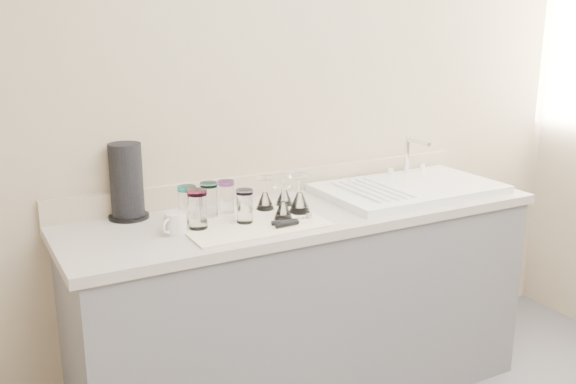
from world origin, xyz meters
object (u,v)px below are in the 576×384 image
can_opener (293,222)px  white_mug (176,224)px  tumbler_lavender (245,206)px  goblet_back_left (265,198)px  goblet_back_right (284,195)px  goblet_front_right (300,200)px  tumbler_teal (187,204)px  paper_towel_roll (127,182)px  tumbler_cyan (209,199)px  tumbler_magenta (198,209)px  sink_unit (409,188)px  goblet_front_left (283,208)px  tumbler_purple (226,197)px

can_opener → white_mug: bearing=162.9°
tumbler_lavender → goblet_back_left: 0.20m
goblet_back_right → white_mug: 0.54m
goblet_front_right → tumbler_teal: bearing=166.9°
tumbler_lavender → paper_towel_roll: bearing=141.6°
tumbler_cyan → tumbler_magenta: (-0.10, -0.12, 0.01)m
tumbler_cyan → goblet_back_left: 0.24m
white_mug → goblet_back_right: bearing=13.3°
sink_unit → tumbler_teal: (-1.06, 0.05, 0.06)m
white_mug → paper_towel_roll: size_ratio=0.39×
tumbler_cyan → tumbler_magenta: tumbler_magenta is taller
tumbler_magenta → tumbler_lavender: bearing=-6.0°
tumbler_magenta → goblet_front_right: 0.44m
sink_unit → tumbler_cyan: 0.97m
goblet_back_right → goblet_front_left: goblet_front_left is taller
tumbler_teal → goblet_front_left: (0.34, -0.15, -0.03)m
tumbler_cyan → goblet_front_right: bearing=-20.1°
tumbler_magenta → goblet_back_right: size_ratio=1.14×
paper_towel_roll → goblet_front_left: bearing=-31.8°
sink_unit → white_mug: 1.15m
tumbler_purple → goblet_front_left: bearing=-48.2°
goblet_back_left → paper_towel_roll: size_ratio=0.45×
tumbler_teal → can_opener: size_ratio=0.88×
tumbler_lavender → goblet_back_right: size_ratio=1.01×
tumbler_cyan → goblet_front_left: (0.24, -0.17, -0.03)m
goblet_back_right → paper_towel_roll: size_ratio=0.43×
sink_unit → goblet_back_left: bearing=175.9°
sink_unit → tumbler_purple: size_ratio=6.10×
tumbler_purple → goblet_front_right: size_ratio=0.85×
tumbler_teal → tumbler_cyan: 0.10m
tumbler_teal → goblet_back_left: tumbler_teal is taller
paper_towel_roll → goblet_back_right: bearing=-14.0°
tumbler_magenta → goblet_back_left: bearing=17.2°
tumbler_cyan → tumbler_purple: (0.08, 0.01, -0.00)m
tumbler_purple → goblet_front_left: size_ratio=1.00×
tumbler_purple → can_opener: bearing=-58.8°
tumbler_lavender → goblet_front_right: 0.26m
sink_unit → tumbler_lavender: size_ratio=6.18×
tumbler_magenta → tumbler_lavender: tumbler_magenta is taller
goblet_back_right → tumbler_teal: bearing=-177.2°
sink_unit → goblet_back_left: 0.72m
goblet_front_left → paper_towel_roll: paper_towel_roll is taller
white_mug → tumbler_magenta: bearing=1.3°
tumbler_teal → paper_towel_roll: (-0.19, 0.18, 0.07)m
goblet_back_right → goblet_front_right: goblet_front_right is taller
tumbler_magenta → goblet_front_left: (0.34, -0.05, -0.03)m
sink_unit → goblet_front_left: 0.72m
tumbler_purple → white_mug: (-0.26, -0.14, -0.04)m
tumbler_magenta → goblet_front_left: tumbler_magenta is taller
sink_unit → tumbler_purple: 0.89m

